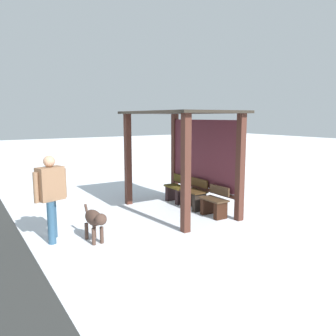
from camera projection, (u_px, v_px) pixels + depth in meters
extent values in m
plane|color=white|center=(179.00, 211.00, 8.32)|extent=(60.00, 60.00, 0.00)
cube|color=#46251C|center=(128.00, 160.00, 8.85)|extent=(0.15, 0.15, 2.38)
cube|color=#46251C|center=(186.00, 174.00, 6.66)|extent=(0.15, 0.15, 2.38)
cube|color=#46251C|center=(175.00, 156.00, 9.63)|extent=(0.15, 0.15, 2.38)
cube|color=#46251C|center=(240.00, 168.00, 7.44)|extent=(0.15, 0.15, 2.38)
cube|color=#2A241D|center=(180.00, 112.00, 7.96)|extent=(2.98, 1.83, 0.06)
cube|color=#542029|center=(203.00, 153.00, 8.50)|extent=(2.47, 0.08, 1.68)
cube|color=#46251C|center=(202.00, 188.00, 8.63)|extent=(2.47, 0.06, 0.08)
cube|color=#4B3E14|center=(176.00, 187.00, 9.15)|extent=(0.69, 0.36, 0.05)
cube|color=#4B3E14|center=(181.00, 179.00, 9.20)|extent=(0.66, 0.04, 0.20)
cube|color=black|center=(181.00, 197.00, 8.98)|extent=(0.12, 0.31, 0.40)
cube|color=black|center=(171.00, 193.00, 9.39)|extent=(0.12, 0.31, 0.40)
cube|color=#442E16|center=(193.00, 191.00, 8.48)|extent=(0.69, 0.41, 0.03)
cube|color=#442E16|center=(199.00, 183.00, 8.55)|extent=(0.66, 0.04, 0.20)
cube|color=black|center=(199.00, 202.00, 8.31)|extent=(0.12, 0.35, 0.44)
cube|color=black|center=(188.00, 198.00, 8.72)|extent=(0.12, 0.35, 0.44)
cube|color=#473321|center=(214.00, 199.00, 7.83)|extent=(0.69, 0.37, 0.03)
cube|color=#473321|center=(219.00, 190.00, 7.89)|extent=(0.66, 0.04, 0.20)
cube|color=black|center=(221.00, 211.00, 7.66)|extent=(0.12, 0.31, 0.39)
cube|color=black|center=(207.00, 206.00, 8.07)|extent=(0.12, 0.31, 0.39)
cube|color=#8F6749|center=(50.00, 184.00, 6.21)|extent=(0.39, 0.53, 0.62)
sphere|color=tan|center=(49.00, 161.00, 6.15)|extent=(0.21, 0.21, 0.21)
cylinder|color=#2D506D|center=(51.00, 223.00, 6.15)|extent=(0.18, 0.18, 0.78)
cylinder|color=#2D506D|center=(53.00, 217.00, 6.49)|extent=(0.18, 0.18, 0.78)
cylinder|color=#8F6749|center=(36.00, 188.00, 6.00)|extent=(0.11, 0.11, 0.56)
cylinder|color=#8F6749|center=(64.00, 183.00, 6.43)|extent=(0.11, 0.11, 0.56)
ellipsoid|color=#49342A|center=(94.00, 218.00, 6.26)|extent=(0.56, 0.27, 0.28)
sphere|color=#49342A|center=(101.00, 219.00, 5.96)|extent=(0.21, 0.21, 0.21)
cylinder|color=#49342A|center=(87.00, 211.00, 6.53)|extent=(0.19, 0.06, 0.27)
cylinder|color=#49342A|center=(94.00, 237.00, 6.11)|extent=(0.07, 0.07, 0.31)
cylinder|color=#49342A|center=(102.00, 235.00, 6.20)|extent=(0.07, 0.07, 0.31)
cylinder|color=#49342A|center=(87.00, 231.00, 6.41)|extent=(0.07, 0.07, 0.31)
cylinder|color=#49342A|center=(94.00, 230.00, 6.49)|extent=(0.07, 0.07, 0.31)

